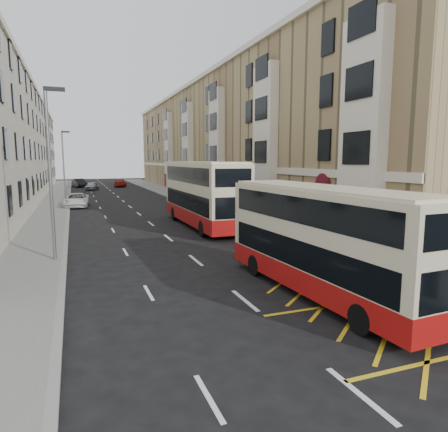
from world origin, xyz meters
name	(u,v)px	position (x,y,z in m)	size (l,w,h in m)	color
ground	(307,352)	(0.00, 0.00, 0.00)	(200.00, 200.00, 0.00)	black
pavement_right	(215,207)	(8.00, 30.00, 0.07)	(4.00, 120.00, 0.15)	slate
pavement_left	(50,214)	(-7.50, 30.00, 0.07)	(3.00, 120.00, 0.15)	slate
kerb_right	(196,208)	(6.00, 30.00, 0.07)	(0.25, 120.00, 0.15)	gray
kerb_left	(68,213)	(-6.00, 30.00, 0.07)	(0.25, 120.00, 0.15)	gray
road_markings	(119,197)	(0.00, 45.00, 0.01)	(10.00, 110.00, 0.01)	silver
terrace_right	(225,141)	(14.88, 45.38, 7.52)	(10.75, 79.00, 15.25)	tan
guard_railing	(359,251)	(6.25, 5.75, 0.86)	(0.06, 6.56, 1.01)	red
street_lamp_near	(51,165)	(-6.35, 12.00, 4.64)	(0.93, 0.18, 8.00)	slate
street_lamp_far	(64,162)	(-6.35, 42.00, 4.64)	(0.93, 0.18, 8.00)	slate
double_decker_front	(323,241)	(2.80, 3.55, 2.00)	(2.78, 9.97, 3.93)	beige
double_decker_rear	(203,194)	(3.34, 19.32, 2.41)	(2.76, 11.88, 4.73)	beige
pedestrian_far	(340,241)	(6.51, 7.43, 0.96)	(0.95, 0.40, 1.63)	black
white_van	(77,200)	(-5.20, 35.57, 0.71)	(2.37, 5.13, 1.43)	white
car_silver	(92,186)	(-2.70, 59.28, 0.67)	(1.58, 3.92, 1.34)	#9EA1A6
car_dark	(79,183)	(-4.50, 67.58, 0.75)	(1.59, 4.57, 1.51)	black
car_red	(120,183)	(2.47, 65.91, 0.70)	(1.97, 4.84, 1.40)	#AA2419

